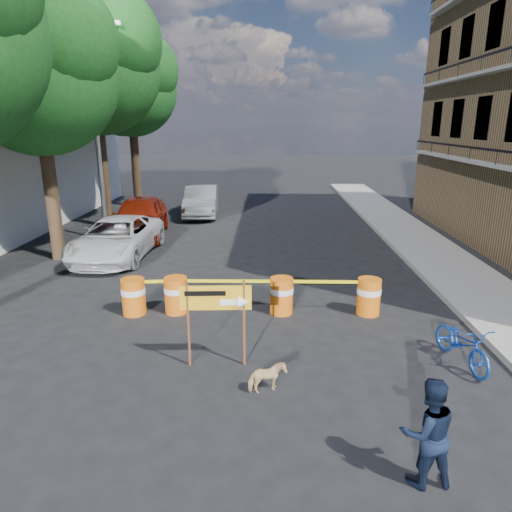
# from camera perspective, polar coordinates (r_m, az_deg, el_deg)

# --- Properties ---
(ground) EXTENTS (120.00, 120.00, 0.00)m
(ground) POSITION_cam_1_polar(r_m,az_deg,el_deg) (9.11, -1.20, -13.25)
(ground) COLOR black
(ground) RESTS_ON ground
(sidewalk_east) EXTENTS (2.40, 40.00, 0.15)m
(sidewalk_east) POSITION_cam_1_polar(r_m,az_deg,el_deg) (15.71, 23.14, -1.37)
(sidewalk_east) COLOR gray
(sidewalk_east) RESTS_ON ground
(tree_mid_a) EXTENTS (5.25, 5.00, 8.68)m
(tree_mid_a) POSITION_cam_1_polar(r_m,az_deg,el_deg) (16.60, -25.58, 20.06)
(tree_mid_a) COLOR #332316
(tree_mid_a) RESTS_ON ground
(tree_mid_b) EXTENTS (5.67, 5.40, 9.62)m
(tree_mid_b) POSITION_cam_1_polar(r_m,az_deg,el_deg) (21.27, -19.46, 21.45)
(tree_mid_b) COLOR #332316
(tree_mid_b) RESTS_ON ground
(tree_far) EXTENTS (5.04, 4.80, 8.84)m
(tree_far) POSITION_cam_1_polar(r_m,az_deg,el_deg) (25.97, -15.33, 19.58)
(tree_far) COLOR #332316
(tree_far) RESTS_ON ground
(streetlamp) EXTENTS (1.25, 0.18, 8.00)m
(streetlamp) POSITION_cam_1_polar(r_m,az_deg,el_deg) (18.53, -19.14, 15.10)
(streetlamp) COLOR gray
(streetlamp) RESTS_ON ground
(barrel_far_left) EXTENTS (0.58, 0.58, 0.90)m
(barrel_far_left) POSITION_cam_1_polar(r_m,az_deg,el_deg) (11.47, -15.06, -4.81)
(barrel_far_left) COLOR #D5550C
(barrel_far_left) RESTS_ON ground
(barrel_mid_left) EXTENTS (0.58, 0.58, 0.90)m
(barrel_mid_left) POSITION_cam_1_polar(r_m,az_deg,el_deg) (11.33, -9.95, -4.73)
(barrel_mid_left) COLOR #D5550C
(barrel_mid_left) RESTS_ON ground
(barrel_mid_right) EXTENTS (0.58, 0.58, 0.90)m
(barrel_mid_right) POSITION_cam_1_polar(r_m,az_deg,el_deg) (11.14, 3.21, -4.87)
(barrel_mid_right) COLOR #D5550C
(barrel_mid_right) RESTS_ON ground
(barrel_far_right) EXTENTS (0.58, 0.58, 0.90)m
(barrel_far_right) POSITION_cam_1_polar(r_m,az_deg,el_deg) (11.40, 13.91, -4.84)
(barrel_far_right) COLOR #D5550C
(barrel_far_right) RESTS_ON ground
(detour_sign) EXTENTS (1.33, 0.26, 1.72)m
(detour_sign) POSITION_cam_1_polar(r_m,az_deg,el_deg) (8.53, -3.97, -6.08)
(detour_sign) COLOR #592D19
(detour_sign) RESTS_ON ground
(pedestrian) EXTENTS (0.79, 0.65, 1.50)m
(pedestrian) POSITION_cam_1_polar(r_m,az_deg,el_deg) (6.52, 20.64, -19.95)
(pedestrian) COLOR black
(pedestrian) RESTS_ON ground
(bicycle) EXTENTS (0.75, 0.98, 1.67)m
(bicycle) POSITION_cam_1_polar(r_m,az_deg,el_deg) (9.58, 24.67, -7.75)
(bicycle) COLOR #1545B1
(bicycle) RESTS_ON ground
(dog) EXTENTS (0.71, 0.52, 0.55)m
(dog) POSITION_cam_1_polar(r_m,az_deg,el_deg) (8.13, 1.39, -14.98)
(dog) COLOR #DDBA7E
(dog) RESTS_ON ground
(suv_white) EXTENTS (2.41, 4.94, 1.35)m
(suv_white) POSITION_cam_1_polar(r_m,az_deg,el_deg) (16.41, -16.99, 2.15)
(suv_white) COLOR silver
(suv_white) RESTS_ON ground
(sedan_red) EXTENTS (2.50, 5.02, 1.64)m
(sedan_red) POSITION_cam_1_polar(r_m,az_deg,el_deg) (19.13, -14.31, 4.75)
(sedan_red) COLOR maroon
(sedan_red) RESTS_ON ground
(sedan_silver) EXTENTS (1.90, 4.55, 1.46)m
(sedan_silver) POSITION_cam_1_polar(r_m,az_deg,el_deg) (23.18, -6.87, 6.87)
(sedan_silver) COLOR #A5A7AC
(sedan_silver) RESTS_ON ground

